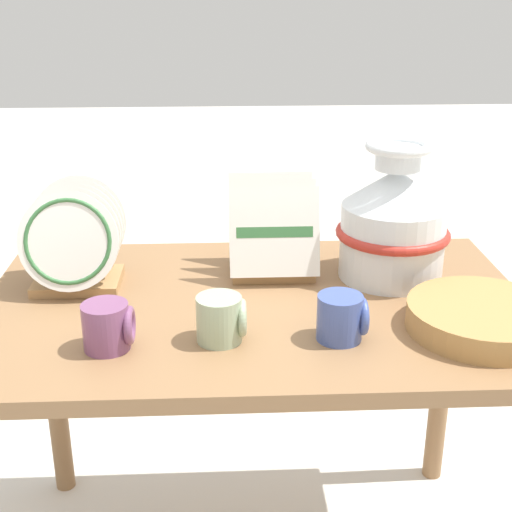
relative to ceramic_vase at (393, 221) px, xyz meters
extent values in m
cube|color=olive|center=(-0.33, -0.13, -0.16)|extent=(1.22, 0.77, 0.03)
cylinder|color=olive|center=(-0.89, 0.20, -0.54)|extent=(0.06, 0.06, 0.72)
cylinder|color=olive|center=(0.23, 0.20, -0.54)|extent=(0.06, 0.06, 0.72)
cylinder|color=silver|center=(0.00, 0.00, -0.05)|extent=(0.25, 0.25, 0.18)
cone|color=silver|center=(0.00, 0.00, 0.08)|extent=(0.25, 0.25, 0.09)
cylinder|color=silver|center=(0.00, 0.00, 0.15)|extent=(0.10, 0.10, 0.05)
torus|color=silver|center=(0.00, 0.00, 0.18)|extent=(0.15, 0.15, 0.02)
torus|color=#B72D23|center=(0.00, 0.00, -0.03)|extent=(0.27, 0.27, 0.02)
cube|color=tan|center=(-0.74, -0.02, -0.13)|extent=(0.20, 0.15, 0.02)
cylinder|color=tan|center=(-0.81, 0.04, -0.08)|extent=(0.01, 0.01, 0.08)
cylinder|color=tan|center=(-0.67, 0.04, -0.08)|extent=(0.01, 0.01, 0.08)
cylinder|color=white|center=(-0.74, -0.08, -0.01)|extent=(0.22, 0.08, 0.21)
torus|color=#38703D|center=(-0.74, -0.09, -0.01)|extent=(0.19, 0.07, 0.19)
cylinder|color=white|center=(-0.74, -0.05, -0.01)|extent=(0.22, 0.08, 0.21)
cylinder|color=white|center=(-0.74, -0.02, -0.01)|extent=(0.22, 0.08, 0.21)
cylinder|color=white|center=(-0.74, 0.01, -0.01)|extent=(0.22, 0.08, 0.21)
cylinder|color=white|center=(-0.74, 0.05, -0.01)|extent=(0.22, 0.08, 0.21)
cube|color=tan|center=(-0.28, 0.04, -0.13)|extent=(0.20, 0.15, 0.02)
cylinder|color=tan|center=(-0.35, 0.10, -0.08)|extent=(0.01, 0.01, 0.08)
cylinder|color=tan|center=(-0.21, 0.10, -0.08)|extent=(0.01, 0.01, 0.08)
cube|color=white|center=(-0.28, -0.02, -0.01)|extent=(0.21, 0.07, 0.20)
cube|color=white|center=(-0.28, 0.04, -0.01)|extent=(0.21, 0.07, 0.20)
cube|color=white|center=(-0.28, 0.11, -0.01)|extent=(0.21, 0.07, 0.20)
cube|color=#38703D|center=(-0.28, -0.03, -0.01)|extent=(0.18, 0.01, 0.03)
cylinder|color=#AD7F47|center=(0.13, -0.29, -0.14)|extent=(0.31, 0.31, 0.01)
cylinder|color=#AD7F47|center=(0.13, -0.29, -0.13)|extent=(0.31, 0.31, 0.01)
cylinder|color=#AD7F47|center=(0.13, -0.29, -0.12)|extent=(0.31, 0.31, 0.01)
cylinder|color=#AD7F47|center=(0.13, -0.29, -0.11)|extent=(0.31, 0.31, 0.01)
cylinder|color=#AD7F47|center=(0.13, -0.29, -0.10)|extent=(0.31, 0.31, 0.01)
cylinder|color=#AD7F47|center=(0.13, -0.29, -0.09)|extent=(0.31, 0.31, 0.01)
cylinder|color=#42569E|center=(-0.17, -0.31, -0.09)|extent=(0.09, 0.09, 0.09)
torus|color=#42569E|center=(-0.13, -0.31, -0.09)|extent=(0.02, 0.08, 0.08)
cylinder|color=#9EB28E|center=(-0.41, -0.31, -0.09)|extent=(0.09, 0.09, 0.09)
torus|color=#9EB28E|center=(-0.37, -0.31, -0.09)|extent=(0.02, 0.08, 0.08)
cylinder|color=#7A4770|center=(-0.63, -0.33, -0.09)|extent=(0.09, 0.09, 0.09)
torus|color=#7A4770|center=(-0.58, -0.33, -0.09)|extent=(0.02, 0.08, 0.08)
camera|label=1|loc=(-0.40, -1.57, 0.54)|focal=50.00mm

